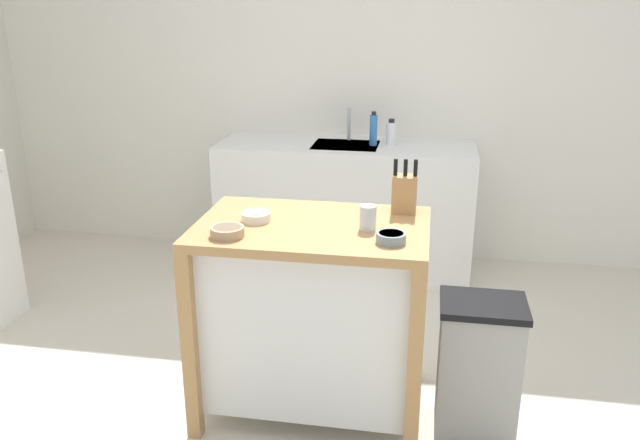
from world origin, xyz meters
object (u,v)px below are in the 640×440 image
kitchen_island (312,309)px  sink_faucet (349,124)px  bottle_hand_soap (373,130)px  bowl_ceramic_wide (227,231)px  knife_block (404,193)px  bowl_ceramic_small (256,216)px  trash_bin (478,367)px  bottle_spray_cleaner (391,133)px  drinking_cup (368,218)px  bowl_stoneware_deep (391,237)px

kitchen_island → sink_faucet: sink_faucet is taller
bottle_hand_soap → bowl_ceramic_wide: bearing=-102.2°
kitchen_island → knife_block: 0.66m
bowl_ceramic_small → trash_bin: 1.16m
sink_faucet → bowl_ceramic_wide: bearing=-96.4°
kitchen_island → bottle_spray_cleaner: bearing=82.8°
knife_block → bottle_spray_cleaner: bearing=96.1°
kitchen_island → drinking_cup: drinking_cup is taller
bowl_ceramic_small → trash_bin: size_ratio=0.20×
bowl_stoneware_deep → trash_bin: size_ratio=0.19×
bowl_ceramic_wide → trash_bin: size_ratio=0.22×
bowl_ceramic_small → bowl_ceramic_wide: bearing=-107.2°
sink_faucet → bottle_hand_soap: (0.18, -0.14, -0.00)m
bottle_hand_soap → trash_bin: bearing=-70.1°
sink_faucet → bowl_ceramic_small: bearing=-95.2°
bottle_spray_cleaner → trash_bin: bearing=-73.8°
kitchen_island → bowl_ceramic_small: size_ratio=7.90×
sink_faucet → bottle_hand_soap: 0.23m
bowl_stoneware_deep → bottle_spray_cleaner: bottle_spray_cleaner is taller
kitchen_island → knife_block: bearing=31.4°
kitchen_island → bowl_stoneware_deep: bowl_stoneware_deep is taller
bottle_hand_soap → bowl_ceramic_small: bearing=-101.6°
kitchen_island → trash_bin: 0.77m
knife_block → bottle_spray_cleaner: knife_block is taller
bowl_ceramic_wide → bowl_stoneware_deep: bearing=3.7°
bottle_spray_cleaner → bowl_stoneware_deep: bearing=-86.1°
kitchen_island → bottle_hand_soap: (0.10, 1.70, 0.49)m
bowl_stoneware_deep → bowl_ceramic_wide: size_ratio=0.85×
drinking_cup → sink_faucet: bearing=99.8°
kitchen_island → bottle_hand_soap: 1.77m
knife_block → drinking_cup: bearing=-118.0°
knife_block → bowl_ceramic_small: bearing=-159.8°
sink_faucet → bottle_spray_cleaner: bearing=-20.4°
bowl_ceramic_small → drinking_cup: (0.49, -0.03, 0.03)m
kitchen_island → bowl_stoneware_deep: size_ratio=8.39×
kitchen_island → trash_bin: kitchen_island is taller
bowl_stoneware_deep → kitchen_island: bearing=154.9°
drinking_cup → bowl_ceramic_wide: bearing=-162.1°
trash_bin → bottle_spray_cleaner: bearing=106.2°
kitchen_island → bowl_stoneware_deep: (0.35, -0.16, 0.42)m
knife_block → bottle_spray_cleaner: 1.51m
bottle_hand_soap → bottle_spray_cleaner: bearing=13.6°
bowl_ceramic_wide → drinking_cup: size_ratio=1.34×
drinking_cup → kitchen_island: bearing=173.7°
kitchen_island → sink_faucet: size_ratio=4.53×
drinking_cup → trash_bin: 0.82m
bottle_spray_cleaner → bottle_hand_soap: 0.12m
knife_block → bottle_spray_cleaner: size_ratio=1.38×
bowl_stoneware_deep → bowl_ceramic_wide: bearing=-176.3°
bowl_ceramic_wide → drinking_cup: bearing=17.9°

